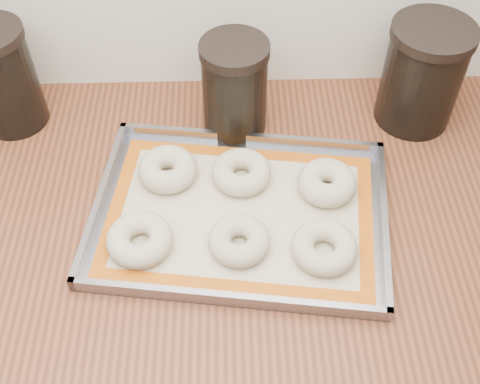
{
  "coord_description": "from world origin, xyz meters",
  "views": [
    {
      "loc": [
        -0.05,
        1.07,
        1.66
      ],
      "look_at": [
        -0.04,
        1.66,
        0.96
      ],
      "focal_mm": 45.0,
      "sensor_mm": 36.0,
      "label": 1
    }
  ],
  "objects_px": {
    "bagel_front_left": "(140,239)",
    "bagel_front_mid": "(239,240)",
    "baking_tray": "(240,213)",
    "bagel_back_mid": "(241,172)",
    "canister_mid": "(235,88)",
    "canister_right": "(422,75)",
    "bagel_back_left": "(168,169)",
    "canister_left": "(2,78)",
    "bagel_back_right": "(327,183)",
    "bagel_front_right": "(324,247)"
  },
  "relations": [
    {
      "from": "bagel_front_left",
      "to": "bagel_front_mid",
      "type": "xyz_separation_m",
      "value": [
        0.15,
        -0.01,
        -0.0
      ]
    },
    {
      "from": "baking_tray",
      "to": "bagel_front_mid",
      "type": "distance_m",
      "value": 0.07
    },
    {
      "from": "bagel_front_mid",
      "to": "bagel_back_mid",
      "type": "height_order",
      "value": "same"
    },
    {
      "from": "bagel_back_mid",
      "to": "canister_mid",
      "type": "relative_size",
      "value": 0.55
    },
    {
      "from": "baking_tray",
      "to": "bagel_front_mid",
      "type": "height_order",
      "value": "bagel_front_mid"
    },
    {
      "from": "bagel_back_mid",
      "to": "canister_right",
      "type": "height_order",
      "value": "canister_right"
    },
    {
      "from": "bagel_front_left",
      "to": "bagel_back_mid",
      "type": "xyz_separation_m",
      "value": [
        0.16,
        0.13,
        -0.0
      ]
    },
    {
      "from": "bagel_back_left",
      "to": "canister_left",
      "type": "bearing_deg",
      "value": 151.71
    },
    {
      "from": "bagel_back_mid",
      "to": "canister_right",
      "type": "bearing_deg",
      "value": 25.54
    },
    {
      "from": "bagel_back_mid",
      "to": "canister_left",
      "type": "xyz_separation_m",
      "value": [
        -0.41,
        0.16,
        0.07
      ]
    },
    {
      "from": "bagel_front_left",
      "to": "bagel_back_right",
      "type": "bearing_deg",
      "value": 19.4
    },
    {
      "from": "bagel_front_left",
      "to": "bagel_front_mid",
      "type": "height_order",
      "value": "bagel_front_left"
    },
    {
      "from": "bagel_front_right",
      "to": "canister_left",
      "type": "distance_m",
      "value": 0.62
    },
    {
      "from": "bagel_back_left",
      "to": "canister_left",
      "type": "distance_m",
      "value": 0.33
    },
    {
      "from": "bagel_front_right",
      "to": "bagel_back_left",
      "type": "xyz_separation_m",
      "value": [
        -0.24,
        0.16,
        0.0
      ]
    },
    {
      "from": "bagel_back_left",
      "to": "baking_tray",
      "type": "bearing_deg",
      "value": -35.08
    },
    {
      "from": "canister_right",
      "to": "bagel_front_right",
      "type": "bearing_deg",
      "value": -122.93
    },
    {
      "from": "canister_mid",
      "to": "canister_right",
      "type": "xyz_separation_m",
      "value": [
        0.33,
        0.02,
        0.01
      ]
    },
    {
      "from": "bagel_back_left",
      "to": "bagel_back_mid",
      "type": "bearing_deg",
      "value": -3.98
    },
    {
      "from": "bagel_front_right",
      "to": "bagel_front_mid",
      "type": "bearing_deg",
      "value": 172.83
    },
    {
      "from": "bagel_back_mid",
      "to": "canister_left",
      "type": "height_order",
      "value": "canister_left"
    },
    {
      "from": "bagel_front_right",
      "to": "canister_left",
      "type": "relative_size",
      "value": 0.52
    },
    {
      "from": "bagel_front_left",
      "to": "bagel_back_mid",
      "type": "height_order",
      "value": "same"
    },
    {
      "from": "bagel_front_left",
      "to": "canister_left",
      "type": "bearing_deg",
      "value": 130.43
    },
    {
      "from": "bagel_front_right",
      "to": "canister_right",
      "type": "xyz_separation_m",
      "value": [
        0.2,
        0.31,
        0.07
      ]
    },
    {
      "from": "bagel_back_mid",
      "to": "canister_left",
      "type": "distance_m",
      "value": 0.45
    },
    {
      "from": "bagel_front_right",
      "to": "canister_left",
      "type": "height_order",
      "value": "canister_left"
    },
    {
      "from": "bagel_front_left",
      "to": "bagel_back_right",
      "type": "height_order",
      "value": "bagel_back_right"
    },
    {
      "from": "bagel_front_mid",
      "to": "bagel_back_mid",
      "type": "xyz_separation_m",
      "value": [
        0.01,
        0.14,
        0.0
      ]
    },
    {
      "from": "bagel_back_left",
      "to": "canister_right",
      "type": "distance_m",
      "value": 0.47
    },
    {
      "from": "bagel_back_left",
      "to": "bagel_front_left",
      "type": "bearing_deg",
      "value": -103.86
    },
    {
      "from": "bagel_front_left",
      "to": "canister_right",
      "type": "distance_m",
      "value": 0.56
    },
    {
      "from": "bagel_back_right",
      "to": "canister_right",
      "type": "relative_size",
      "value": 0.5
    },
    {
      "from": "canister_mid",
      "to": "canister_left",
      "type": "bearing_deg",
      "value": 175.7
    },
    {
      "from": "bagel_back_left",
      "to": "canister_right",
      "type": "height_order",
      "value": "canister_right"
    },
    {
      "from": "canister_left",
      "to": "bagel_back_right",
      "type": "bearing_deg",
      "value": -19.23
    },
    {
      "from": "bagel_front_mid",
      "to": "canister_mid",
      "type": "height_order",
      "value": "canister_mid"
    },
    {
      "from": "bagel_front_left",
      "to": "canister_left",
      "type": "distance_m",
      "value": 0.39
    },
    {
      "from": "baking_tray",
      "to": "bagel_back_mid",
      "type": "distance_m",
      "value": 0.08
    },
    {
      "from": "bagel_back_left",
      "to": "bagel_back_right",
      "type": "height_order",
      "value": "same"
    },
    {
      "from": "bagel_front_mid",
      "to": "canister_left",
      "type": "distance_m",
      "value": 0.51
    },
    {
      "from": "bagel_front_right",
      "to": "bagel_back_mid",
      "type": "height_order",
      "value": "bagel_back_mid"
    },
    {
      "from": "bagel_back_right",
      "to": "bagel_front_mid",
      "type": "bearing_deg",
      "value": -143.04
    },
    {
      "from": "baking_tray",
      "to": "bagel_front_left",
      "type": "bearing_deg",
      "value": -159.23
    },
    {
      "from": "canister_mid",
      "to": "bagel_front_mid",
      "type": "bearing_deg",
      "value": -89.84
    },
    {
      "from": "bagel_back_mid",
      "to": "bagel_back_right",
      "type": "bearing_deg",
      "value": -11.56
    },
    {
      "from": "canister_left",
      "to": "bagel_front_right",
      "type": "bearing_deg",
      "value": -30.93
    },
    {
      "from": "baking_tray",
      "to": "bagel_front_left",
      "type": "relative_size",
      "value": 4.94
    },
    {
      "from": "bagel_front_mid",
      "to": "bagel_back_right",
      "type": "bearing_deg",
      "value": 36.96
    },
    {
      "from": "baking_tray",
      "to": "canister_right",
      "type": "bearing_deg",
      "value": 35.1
    }
  ]
}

